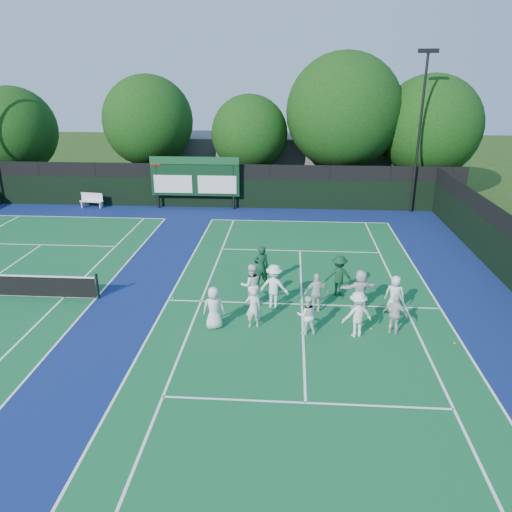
{
  "coord_description": "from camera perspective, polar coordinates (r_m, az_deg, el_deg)",
  "views": [
    {
      "loc": [
        -0.58,
        -17.27,
        8.84
      ],
      "look_at": [
        -2.0,
        3.0,
        1.3
      ],
      "focal_mm": 35.0,
      "sensor_mm": 36.0,
      "label": 1
    }
  ],
  "objects": [
    {
      "name": "player_back_4",
      "position": [
        20.04,
        15.58,
        -4.23
      ],
      "size": [
        0.83,
        0.63,
        1.51
      ],
      "primitive_type": "imported",
      "rotation": [
        0.0,
        0.0,
        2.92
      ],
      "color": "white",
      "rests_on": "ground"
    },
    {
      "name": "tree_e",
      "position": [
        38.33,
        19.41,
        13.51
      ],
      "size": [
        7.17,
        7.17,
        8.78
      ],
      "color": "black",
      "rests_on": "ground"
    },
    {
      "name": "player_front_3",
      "position": [
        17.93,
        11.51,
        -6.55
      ],
      "size": [
        1.24,
        0.93,
        1.7
      ],
      "primitive_type": "imported",
      "rotation": [
        0.0,
        0.0,
        3.45
      ],
      "color": "white",
      "rests_on": "ground"
    },
    {
      "name": "back_fence",
      "position": [
        34.53,
        -5.16,
        7.76
      ],
      "size": [
        34.0,
        0.08,
        3.0
      ],
      "color": "black",
      "rests_on": "ground"
    },
    {
      "name": "player_front_1",
      "position": [
        18.22,
        -0.31,
        -5.92
      ],
      "size": [
        0.61,
        0.44,
        1.55
      ],
      "primitive_type": "imported",
      "rotation": [
        0.0,
        0.0,
        3.28
      ],
      "color": "white",
      "rests_on": "ground"
    },
    {
      "name": "tree_d",
      "position": [
        37.16,
        10.25,
        15.6
      ],
      "size": [
        8.15,
        8.15,
        10.25
      ],
      "color": "black",
      "rests_on": "ground"
    },
    {
      "name": "tennis_ball_1",
      "position": [
        22.21,
        7.82,
        -3.2
      ],
      "size": [
        0.07,
        0.07,
        0.07
      ],
      "primitive_type": "sphere",
      "color": "#B3C917",
      "rests_on": "ground"
    },
    {
      "name": "light_pole_right",
      "position": [
        34.04,
        18.38,
        15.09
      ],
      "size": [
        1.2,
        0.3,
        10.12
      ],
      "color": "black",
      "rests_on": "ground"
    },
    {
      "name": "near_court",
      "position": [
        20.3,
        5.27,
        -5.52
      ],
      "size": [
        11.05,
        23.85,
        0.01
      ],
      "color": "#125B2E",
      "rests_on": "ground"
    },
    {
      "name": "tree_a",
      "position": [
        42.46,
        -25.76,
        12.56
      ],
      "size": [
        6.45,
        6.45,
        7.91
      ],
      "color": "black",
      "rests_on": "ground"
    },
    {
      "name": "player_back_1",
      "position": [
        19.68,
        2.07,
        -3.47
      ],
      "size": [
        1.27,
        0.91,
        1.79
      ],
      "primitive_type": "imported",
      "rotation": [
        0.0,
        0.0,
        2.92
      ],
      "color": "white",
      "rests_on": "ground"
    },
    {
      "name": "player_back_0",
      "position": [
        19.84,
        -0.58,
        -3.33
      ],
      "size": [
        1.02,
        0.9,
        1.74
      ],
      "primitive_type": "imported",
      "rotation": [
        0.0,
        0.0,
        3.48
      ],
      "color": "white",
      "rests_on": "ground"
    },
    {
      "name": "bench",
      "position": [
        36.34,
        -18.25,
        6.13
      ],
      "size": [
        1.64,
        0.66,
        1.01
      ],
      "color": "white",
      "rests_on": "ground"
    },
    {
      "name": "tennis_ball_3",
      "position": [
        20.97,
        -9.48,
        -4.77
      ],
      "size": [
        0.07,
        0.07,
        0.07
      ],
      "primitive_type": "sphere",
      "color": "#B3C917",
      "rests_on": "ground"
    },
    {
      "name": "player_back_3",
      "position": [
        19.97,
        11.82,
        -3.77
      ],
      "size": [
        1.61,
        0.85,
        1.66
      ],
      "primitive_type": "imported",
      "rotation": [
        0.0,
        0.0,
        3.39
      ],
      "color": "silver",
      "rests_on": "ground"
    },
    {
      "name": "scoreboard",
      "position": [
        34.14,
        -7.02,
        8.97
      ],
      "size": [
        6.0,
        0.21,
        3.55
      ],
      "color": "black",
      "rests_on": "ground"
    },
    {
      "name": "court_apron",
      "position": [
        21.01,
        -11.38,
        -4.95
      ],
      "size": [
        34.0,
        32.0,
        0.01
      ],
      "primitive_type": "cube",
      "color": "navy",
      "rests_on": "ground"
    },
    {
      "name": "tennis_ball_4",
      "position": [
        21.22,
        5.58,
        -4.27
      ],
      "size": [
        0.07,
        0.07,
        0.07
      ],
      "primitive_type": "sphere",
      "color": "#B3C917",
      "rests_on": "ground"
    },
    {
      "name": "player_front_2",
      "position": [
        17.89,
        5.84,
        -6.72
      ],
      "size": [
        0.78,
        0.65,
        1.46
      ],
      "primitive_type": "imported",
      "rotation": [
        0.0,
        0.0,
        3.29
      ],
      "color": "white",
      "rests_on": "ground"
    },
    {
      "name": "player_front_0",
      "position": [
        18.2,
        -4.85,
        -5.92
      ],
      "size": [
        0.85,
        0.63,
        1.61
      ],
      "primitive_type": "imported",
      "rotation": [
        0.0,
        0.0,
        3.3
      ],
      "color": "white",
      "rests_on": "ground"
    },
    {
      "name": "player_back_2",
      "position": [
        19.49,
        6.94,
        -4.2
      ],
      "size": [
        0.96,
        0.48,
        1.58
      ],
      "primitive_type": "imported",
      "rotation": [
        0.0,
        0.0,
        3.25
      ],
      "color": "silver",
      "rests_on": "ground"
    },
    {
      "name": "tree_c",
      "position": [
        37.22,
        -0.5,
        13.62
      ],
      "size": [
        5.52,
        5.52,
        7.38
      ],
      "color": "black",
      "rests_on": "ground"
    },
    {
      "name": "tennis_ball_2",
      "position": [
        18.75,
        21.75,
        -9.25
      ],
      "size": [
        0.07,
        0.07,
        0.07
      ],
      "primitive_type": "sphere",
      "color": "#B3C917",
      "rests_on": "ground"
    },
    {
      "name": "tree_b",
      "position": [
        38.43,
        -11.96,
        14.62
      ],
      "size": [
        6.53,
        6.53,
        8.72
      ],
      "color": "black",
      "rests_on": "ground"
    },
    {
      "name": "player_front_4",
      "position": [
        18.49,
        15.62,
        -6.43
      ],
      "size": [
        0.94,
        0.7,
        1.49
      ],
      "primitive_type": "imported",
      "rotation": [
        0.0,
        0.0,
        2.71
      ],
      "color": "silver",
      "rests_on": "ground"
    },
    {
      "name": "coach_right",
      "position": [
        21.02,
        9.45,
        -2.22
      ],
      "size": [
        1.14,
        0.67,
        1.75
      ],
      "primitive_type": "imported",
      "rotation": [
        0.0,
        0.0,
        3.16
      ],
      "color": "#103A20",
      "rests_on": "ground"
    },
    {
      "name": "coach_left",
      "position": [
        21.49,
        0.59,
        -1.24
      ],
      "size": [
        0.79,
        0.65,
        1.86
      ],
      "primitive_type": "imported",
      "rotation": [
        0.0,
        0.0,
        3.5
      ],
      "color": "#0F3821",
      "rests_on": "ground"
    },
    {
      "name": "tennis_ball_5",
      "position": [
        18.82,
        13.04,
        -8.12
      ],
      "size": [
        0.07,
        0.07,
        0.07
      ],
      "primitive_type": "sphere",
      "color": "#B3C917",
      "rests_on": "ground"
    },
    {
      "name": "clubhouse",
      "position": [
        41.86,
        2.05,
        10.94
      ],
      "size": [
        18.0,
        6.0,
        4.0
      ],
      "primitive_type": "cube",
      "color": "#5E5E63",
      "rests_on": "ground"
    },
    {
      "name": "tennis_ball_0",
      "position": [
        19.32,
        0.41,
        -6.77
      ],
      "size": [
        0.07,
        0.07,
        0.07
      ],
      "primitive_type": "sphere",
      "color": "#B3C917",
      "rests_on": "ground"
    },
    {
      "name": "ground",
      "position": [
        19.41,
        5.31,
        -6.83
      ],
      "size": [
        120.0,
        120.0,
        0.0
      ],
      "primitive_type": "plane",
      "color": "#1F3C10",
      "rests_on": "ground"
    }
  ]
}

